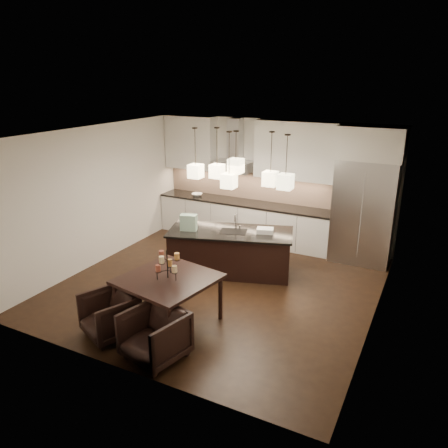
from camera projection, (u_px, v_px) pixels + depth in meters
The scene contains 37 objects.
floor at pixel (219, 286), 8.14m from camera, with size 5.50×5.50×0.02m, color black.
ceiling at pixel (219, 133), 7.23m from camera, with size 5.50×5.50×0.02m, color white.
wall_back at pixel (274, 181), 10.01m from camera, with size 5.50×0.02×2.80m, color silver.
wall_front at pixel (115, 275), 5.36m from camera, with size 5.50×0.02×2.80m, color silver.
wall_left at pixel (99, 195), 8.87m from camera, with size 0.02×5.50×2.80m, color silver.
wall_right at pixel (383, 239), 6.50m from camera, with size 0.02×5.50×2.80m, color silver.
refrigerator at pixel (364, 212), 8.90m from camera, with size 1.20×0.72×2.15m, color #B7B7BA.
fridge_panel at pixel (371, 143), 8.45m from camera, with size 1.26×0.72×0.65m, color silver.
lower_cabinets at pixel (243, 221), 10.31m from camera, with size 4.21×0.62×0.88m, color silver.
countertop at pixel (243, 202), 10.16m from camera, with size 4.21×0.66×0.04m, color black.
backsplash at pixel (249, 186), 10.31m from camera, with size 4.21×0.02×0.63m, color #D6AD92.
upper_cab_left at pixel (191, 142), 10.50m from camera, with size 1.25×0.35×1.25m, color silver.
upper_cab_right at pixel (297, 151), 9.36m from camera, with size 1.86×0.35×1.25m, color silver.
hood_canopy at pixel (233, 166), 10.07m from camera, with size 0.90×0.52×0.24m, color #B7B7BA.
hood_chimney at pixel (235, 139), 9.97m from camera, with size 0.30×0.28×0.96m, color #B7B7BA.
fruit_bowl at pixel (197, 195), 10.63m from camera, with size 0.26×0.26×0.06m, color silver.
island_body at pixel (230, 252), 8.60m from camera, with size 2.32×0.93×0.82m, color black.
island_top at pixel (230, 232), 8.46m from camera, with size 2.39×1.00×0.04m, color black.
faucet at pixel (236, 221), 8.47m from camera, with size 0.09×0.22×0.35m, color silver, non-canonical shape.
tote_bag at pixel (189, 222), 8.45m from camera, with size 0.32×0.17×0.32m, color #1F5C36.
food_container at pixel (265, 231), 8.34m from camera, with size 0.32×0.22×0.09m, color silver.
dining_table at pixel (169, 300), 6.80m from camera, with size 1.30×1.30×0.78m, color black, non-canonical shape.
candelabra at pixel (167, 264), 6.60m from camera, with size 0.38×0.38×0.46m, color black, non-canonical shape.
candle_a at pixel (175, 269), 6.53m from camera, with size 0.08×0.08×0.10m, color beige.
candle_b at pixel (170, 263), 6.75m from camera, with size 0.08×0.08×0.10m, color #BD7F3D.
candle_c at pixel (158, 268), 6.56m from camera, with size 0.08×0.08×0.10m, color brown.
candle_d at pixel (177, 256), 6.57m from camera, with size 0.08×0.08×0.10m, color #BD7F3D.
candle_e at pixel (162, 254), 6.65m from camera, with size 0.08×0.08×0.10m, color brown.
candle_f at pixel (162, 260), 6.45m from camera, with size 0.08×0.08×0.10m, color beige.
armchair_left at pixel (110, 315), 6.50m from camera, with size 0.72×0.74×0.67m, color black.
armchair_right at pixel (155, 335), 5.95m from camera, with size 0.76×0.78×0.71m, color black.
pendant_a at pixel (196, 171), 8.31m from camera, with size 0.24×0.24×0.26m, color beige.
pendant_b at pixel (217, 171), 8.37m from camera, with size 0.24×0.24×0.26m, color beige.
pendant_c at pixel (236, 166), 7.82m from camera, with size 0.24×0.24×0.26m, color beige.
pendant_d at pixel (270, 179), 7.79m from camera, with size 0.24×0.24×0.26m, color beige.
pendant_e at pixel (285, 182), 7.41m from camera, with size 0.24×0.24×0.26m, color beige.
pendant_f at pixel (229, 181), 7.82m from camera, with size 0.24×0.24×0.26m, color beige.
Camera 1 is at (3.39, -6.49, 3.73)m, focal length 35.00 mm.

